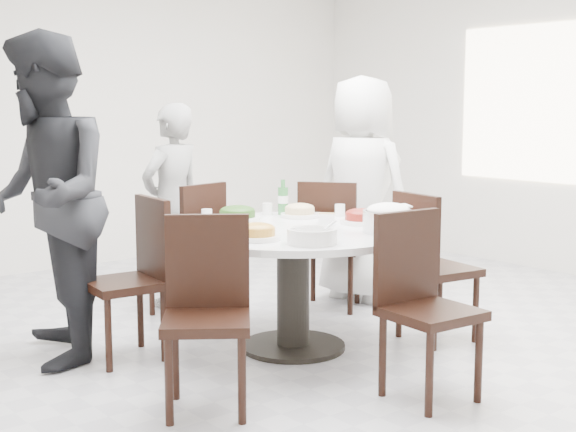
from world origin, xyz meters
TOP-DOWN VIEW (x-y plane):
  - floor at (0.00, 0.00)m, footprint 6.00×6.00m
  - wall_back at (0.00, 3.00)m, footprint 6.00×0.01m
  - wall_right at (3.00, 0.00)m, footprint 0.01×6.00m
  - window at (2.98, 0.00)m, footprint 0.04×2.20m
  - dining_table at (-0.28, -0.22)m, footprint 1.50×1.50m
  - chair_ne at (0.58, 0.37)m, footprint 0.59×0.59m
  - chair_n at (-0.36, 0.89)m, footprint 0.50×0.50m
  - chair_nw at (-1.18, 0.25)m, footprint 0.46×0.46m
  - chair_sw at (-1.25, -0.74)m, footprint 0.59×0.59m
  - chair_s at (-0.29, -1.32)m, footprint 0.46×0.46m
  - chair_se at (0.55, -0.66)m, footprint 0.48×0.48m
  - diner_right at (0.93, 0.42)m, footprint 0.68×0.91m
  - diner_middle at (-0.27, 1.20)m, footprint 0.61×0.47m
  - diner_left at (-1.54, 0.48)m, footprint 1.00×1.12m
  - dish_greens at (-0.35, 0.25)m, footprint 0.30×0.30m
  - dish_pale at (0.05, 0.11)m, footprint 0.25×0.25m
  - dish_orange at (-0.75, -0.10)m, footprint 0.26×0.26m
  - dish_redbrown at (0.17, -0.35)m, footprint 0.27×0.27m
  - dish_tofu at (-0.70, -0.41)m, footprint 0.26×0.26m
  - rice_bowl at (0.05, -0.69)m, footprint 0.30×0.30m
  - soup_bowl at (-0.55, -0.70)m, footprint 0.27×0.27m
  - beverage_bottle at (0.05, 0.29)m, footprint 0.07×0.07m
  - tea_cups at (-0.27, 0.43)m, footprint 0.07×0.07m
  - chopsticks at (-0.27, 0.43)m, footprint 0.24×0.04m

SIDE VIEW (x-z plane):
  - floor at x=0.00m, z-range -0.01..0.01m
  - dining_table at x=-0.28m, z-range 0.00..0.75m
  - chair_ne at x=0.58m, z-range 0.00..0.95m
  - chair_n at x=-0.36m, z-range 0.00..0.95m
  - chair_nw at x=-1.18m, z-range 0.00..0.95m
  - chair_sw at x=-1.25m, z-range 0.00..0.95m
  - chair_s at x=-0.29m, z-range 0.00..0.95m
  - chair_se at x=0.55m, z-range 0.00..0.95m
  - diner_middle at x=-0.27m, z-range 0.00..1.50m
  - chopsticks at x=-0.27m, z-range 0.75..0.76m
  - dish_redbrown at x=0.17m, z-range 0.75..0.82m
  - dish_tofu at x=-0.70m, z-range 0.75..0.82m
  - dish_pale at x=0.05m, z-range 0.75..0.82m
  - dish_orange at x=-0.75m, z-range 0.75..0.82m
  - dish_greens at x=-0.35m, z-range 0.75..0.83m
  - tea_cups at x=-0.27m, z-range 0.75..0.83m
  - soup_bowl at x=-0.55m, z-range 0.75..0.83m
  - rice_bowl at x=0.05m, z-range 0.75..0.88m
  - diner_right at x=0.93m, z-range 0.00..1.71m
  - beverage_bottle at x=0.05m, z-range 0.75..0.99m
  - diner_left at x=-1.54m, z-range 0.00..1.91m
  - wall_back at x=0.00m, z-range 0.00..2.80m
  - wall_right at x=3.00m, z-range 0.00..2.80m
  - window at x=2.98m, z-range 0.80..2.20m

